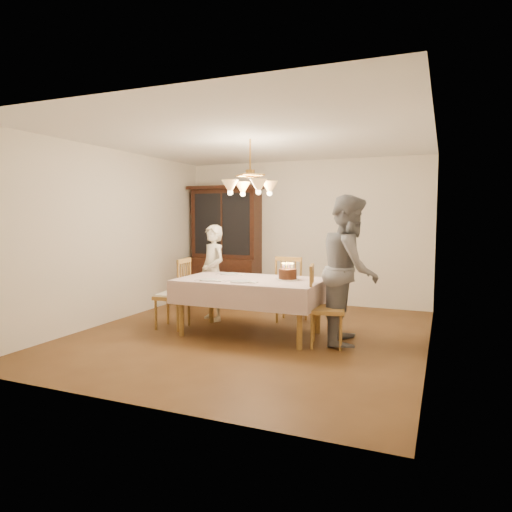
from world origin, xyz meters
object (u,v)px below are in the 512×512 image
at_px(china_hutch, 226,245).
at_px(elderly_woman, 213,273).
at_px(birthday_cake, 288,275).
at_px(dining_table, 250,284).
at_px(chair_far_side, 292,293).

bearing_deg(china_hutch, elderly_woman, -70.22).
bearing_deg(birthday_cake, china_hutch, 132.45).
distance_m(dining_table, china_hutch, 2.72).
distance_m(dining_table, chair_far_side, 1.01).
distance_m(dining_table, birthday_cake, 0.52).
bearing_deg(birthday_cake, chair_far_side, 104.47).
xyz_separation_m(elderly_woman, birthday_cake, (1.36, -0.48, 0.10)).
bearing_deg(chair_far_side, dining_table, -106.37).
distance_m(chair_far_side, elderly_woman, 1.24).
bearing_deg(dining_table, chair_far_side, 73.63).
bearing_deg(birthday_cake, elderly_woman, 160.64).
height_order(china_hutch, birthday_cake, china_hutch).
distance_m(chair_far_side, birthday_cake, 0.94).
height_order(china_hutch, chair_far_side, china_hutch).
distance_m(dining_table, elderly_woman, 1.05).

